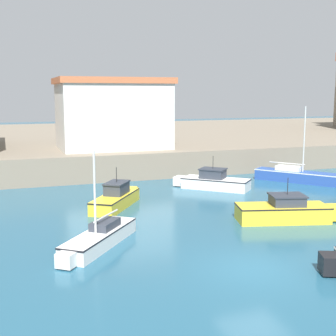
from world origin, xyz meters
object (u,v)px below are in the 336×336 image
(motorboat_white_1, at_px, (213,181))
(sailboat_blue_6, at_px, (298,176))
(motorboat_yellow_0, at_px, (286,211))
(harbor_shed_near_wharf, at_px, (113,113))
(motorboat_yellow_4, at_px, (116,198))
(sailboat_white_3, at_px, (99,237))

(motorboat_white_1, height_order, sailboat_blue_6, sailboat_blue_6)
(sailboat_blue_6, bearing_deg, motorboat_white_1, -178.64)
(motorboat_yellow_0, relative_size, motorboat_white_1, 1.17)
(motorboat_white_1, bearing_deg, harbor_shed_near_wharf, 117.42)
(motorboat_yellow_4, height_order, harbor_shed_near_wharf, harbor_shed_near_wharf)
(sailboat_white_3, height_order, harbor_shed_near_wharf, harbor_shed_near_wharf)
(sailboat_white_3, xyz_separation_m, motorboat_yellow_4, (2.40, 6.90, 0.12))
(motorboat_white_1, bearing_deg, sailboat_white_3, -135.80)
(motorboat_yellow_0, xyz_separation_m, sailboat_white_3, (-10.17, -0.80, -0.13))
(motorboat_yellow_0, xyz_separation_m, motorboat_white_1, (-0.01, 9.08, -0.03))
(sailboat_white_3, relative_size, harbor_shed_near_wharf, 0.54)
(motorboat_yellow_4, bearing_deg, sailboat_white_3, -109.20)
(sailboat_blue_6, bearing_deg, motorboat_yellow_0, -127.74)
(motorboat_white_1, distance_m, motorboat_yellow_4, 8.30)
(motorboat_white_1, xyz_separation_m, sailboat_blue_6, (7.17, 0.17, -0.03))
(motorboat_yellow_4, height_order, sailboat_blue_6, sailboat_blue_6)
(motorboat_yellow_0, height_order, motorboat_yellow_4, motorboat_yellow_4)
(motorboat_yellow_0, bearing_deg, harbor_shed_near_wharf, 105.02)
(motorboat_yellow_4, relative_size, sailboat_blue_6, 0.83)
(motorboat_yellow_0, height_order, motorboat_white_1, motorboat_white_1)
(sailboat_blue_6, xyz_separation_m, harbor_shed_near_wharf, (-12.19, 9.50, 4.56))
(sailboat_white_3, bearing_deg, motorboat_white_1, 44.20)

